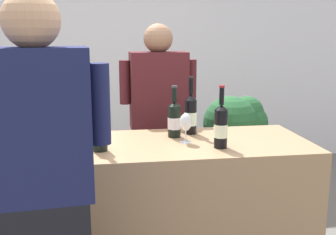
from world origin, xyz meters
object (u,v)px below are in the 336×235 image
object	(u,v)px
wine_bottle_4	(174,119)
person_server	(159,136)
wine_bottle_1	(221,126)
person_guest	(44,216)
wine_bottle_2	(44,135)
wine_bottle_3	(71,125)
potted_shrub	(234,136)
wine_bottle_0	(99,131)
wine_glass	(186,123)
wine_bottle_6	(191,114)

from	to	relation	value
wine_bottle_4	person_server	bearing A→B (deg)	91.86
wine_bottle_1	person_guest	xyz separation A→B (m)	(-0.89, -0.55, -0.22)
wine_bottle_2	person_server	xyz separation A→B (m)	(0.71, 0.87, -0.25)
wine_bottle_3	wine_bottle_1	bearing A→B (deg)	-11.79
person_server	wine_bottle_1	bearing A→B (deg)	-75.00
wine_bottle_2	potted_shrub	distance (m)	1.81
wine_bottle_0	wine_bottle_1	world-z (taller)	wine_bottle_1
wine_glass	potted_shrub	xyz separation A→B (m)	(0.62, 0.98, -0.35)
wine_bottle_2	person_guest	size ratio (longest dim) A/B	0.18
wine_bottle_6	person_guest	world-z (taller)	person_guest
wine_bottle_0	wine_bottle_4	world-z (taller)	wine_bottle_4
wine_bottle_4	wine_bottle_0	bearing A→B (deg)	-152.18
wine_bottle_1	potted_shrub	size ratio (longest dim) A/B	0.33
wine_bottle_4	person_server	distance (m)	0.65
wine_bottle_6	person_guest	xyz separation A→B (m)	(-0.79, -0.89, -0.22)
wine_bottle_6	person_guest	distance (m)	1.21
person_server	potted_shrub	bearing A→B (deg)	19.41
person_server	person_guest	world-z (taller)	person_guest
wine_bottle_6	wine_bottle_2	bearing A→B (deg)	-158.23
wine_bottle_4	wine_glass	bearing A→B (deg)	-73.47
wine_bottle_1	person_server	bearing A→B (deg)	105.00
wine_bottle_1	wine_bottle_4	size ratio (longest dim) A/B	1.11
wine_bottle_2	wine_bottle_3	world-z (taller)	wine_bottle_3
wine_bottle_2	wine_bottle_4	distance (m)	0.78
wine_bottle_2	wine_bottle_6	size ratio (longest dim) A/B	0.86
wine_bottle_6	person_guest	bearing A→B (deg)	-131.58
wine_bottle_0	wine_bottle_3	size ratio (longest dim) A/B	0.92
wine_bottle_3	wine_bottle_4	world-z (taller)	wine_bottle_3
wine_bottle_0	person_server	distance (m)	0.97
wine_bottle_1	wine_bottle_0	bearing A→B (deg)	176.53
wine_bottle_1	wine_bottle_3	distance (m)	0.84
wine_bottle_2	wine_glass	bearing A→B (deg)	9.52
wine_bottle_1	wine_bottle_3	size ratio (longest dim) A/B	1.03
wine_glass	wine_bottle_3	bearing A→B (deg)	176.66
person_server	wine_bottle_6	bearing A→B (deg)	-75.74
wine_glass	wine_bottle_6	bearing A→B (deg)	70.69
wine_bottle_0	person_guest	bearing A→B (deg)	-110.75
wine_bottle_3	potted_shrub	world-z (taller)	wine_bottle_3
wine_bottle_6	person_server	world-z (taller)	person_server
wine_bottle_2	potted_shrub	size ratio (longest dim) A/B	0.29
wine_bottle_2	wine_bottle_6	bearing A→B (deg)	21.77
wine_bottle_4	person_guest	distance (m)	1.08
wine_bottle_2	person_server	distance (m)	1.15
person_guest	wine_bottle_3	bearing A→B (deg)	85.02
wine_bottle_1	person_guest	world-z (taller)	person_guest
wine_bottle_4	wine_glass	size ratio (longest dim) A/B	1.82
wine_bottle_0	person_server	xyz separation A→B (m)	(0.43, 0.84, -0.25)
wine_bottle_6	person_guest	size ratio (longest dim) A/B	0.21
wine_bottle_2	wine_glass	xyz separation A→B (m)	(0.78, 0.13, 0.01)
wine_bottle_1	wine_glass	world-z (taller)	wine_bottle_1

